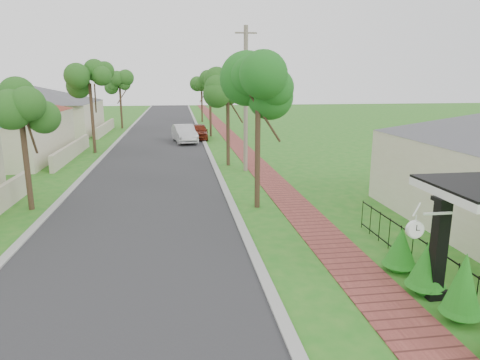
{
  "coord_description": "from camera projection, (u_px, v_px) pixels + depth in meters",
  "views": [
    {
      "loc": [
        -1.47,
        -9.72,
        5.16
      ],
      "look_at": [
        0.74,
        5.65,
        1.5
      ],
      "focal_mm": 32.0,
      "sensor_mm": 36.0,
      "label": 1
    }
  ],
  "objects": [
    {
      "name": "picket_fence",
      "position": [
        426.0,
        259.0,
        11.31
      ],
      "size": [
        0.03,
        8.02,
        1.0
      ],
      "color": "black",
      "rests_on": "ground"
    },
    {
      "name": "street_trees",
      "position": [
        160.0,
        87.0,
        35.18
      ],
      "size": [
        10.7,
        37.65,
        5.89
      ],
      "color": "#382619",
      "rests_on": "ground"
    },
    {
      "name": "road",
      "position": [
        157.0,
        156.0,
        29.6
      ],
      "size": [
        7.0,
        120.0,
        0.02
      ],
      "primitive_type": "cube",
      "color": "#28282B",
      "rests_on": "ground"
    },
    {
      "name": "sidewalk",
      "position": [
        246.0,
        154.0,
        30.47
      ],
      "size": [
        1.5,
        120.0,
        0.03
      ],
      "primitive_type": "cube",
      "color": "#95433B",
      "rests_on": "ground"
    },
    {
      "name": "station_clock",
      "position": [
        417.0,
        228.0,
        9.47
      ],
      "size": [
        1.05,
        0.13,
        0.57
      ],
      "color": "white",
      "rests_on": "ground"
    },
    {
      "name": "hedge_row",
      "position": [
        450.0,
        280.0,
        9.58
      ],
      "size": [
        0.86,
        4.86,
        2.13
      ],
      "color": "#167119",
      "rests_on": "ground"
    },
    {
      "name": "parked_car_white",
      "position": [
        184.0,
        134.0,
        35.65
      ],
      "size": [
        2.26,
        4.67,
        1.48
      ],
      "primitive_type": "imported",
      "rotation": [
        0.0,
        0.0,
        0.16
      ],
      "color": "silver",
      "rests_on": "ground"
    },
    {
      "name": "kerb_right",
      "position": [
        210.0,
        155.0,
        30.11
      ],
      "size": [
        0.3,
        120.0,
        0.1
      ],
      "primitive_type": "cube",
      "color": "#9E9E99",
      "rests_on": "ground"
    },
    {
      "name": "porch_post",
      "position": [
        438.0,
        254.0,
        10.16
      ],
      "size": [
        0.48,
        0.48,
        2.52
      ],
      "color": "black",
      "rests_on": "ground"
    },
    {
      "name": "far_house_grey",
      "position": [
        36.0,
        110.0,
        40.89
      ],
      "size": [
        15.56,
        15.56,
        4.6
      ],
      "color": "beige",
      "rests_on": "ground"
    },
    {
      "name": "kerb_left",
      "position": [
        103.0,
        157.0,
        29.1
      ],
      "size": [
        0.3,
        120.0,
        0.1
      ],
      "primitive_type": "cube",
      "color": "#9E9E99",
      "rests_on": "ground"
    },
    {
      "name": "near_tree",
      "position": [
        258.0,
        91.0,
        16.64
      ],
      "size": [
        2.31,
        2.31,
        5.93
      ],
      "color": "#382619",
      "rests_on": "ground"
    },
    {
      "name": "parked_car_red",
      "position": [
        199.0,
        132.0,
        37.66
      ],
      "size": [
        1.82,
        4.04,
        1.35
      ],
      "primitive_type": "imported",
      "rotation": [
        0.0,
        0.0,
        -0.06
      ],
      "color": "maroon",
      "rests_on": "ground"
    },
    {
      "name": "utility_pole",
      "position": [
        246.0,
        100.0,
        23.83
      ],
      "size": [
        1.2,
        0.24,
        8.01
      ],
      "color": "gray",
      "rests_on": "ground"
    },
    {
      "name": "ground",
      "position": [
        243.0,
        290.0,
        10.75
      ],
      "size": [
        160.0,
        160.0,
        0.0
      ],
      "primitive_type": "plane",
      "color": "#21741B",
      "rests_on": "ground"
    }
  ]
}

